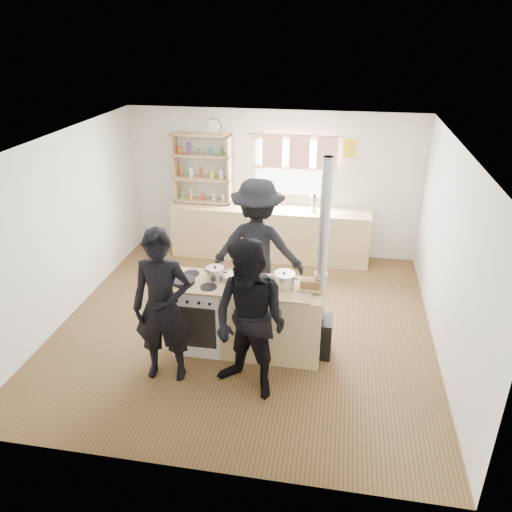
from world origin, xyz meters
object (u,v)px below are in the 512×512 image
(bread_board, at_px, (310,285))
(person_near_right, at_px, (250,321))
(thermos, at_px, (314,203))
(roast_tray, at_px, (239,278))
(cooking_island, at_px, (248,317))
(person_far, at_px, (258,248))
(stockpot_stove, at_px, (215,273))
(skillet_greens, at_px, (183,280))
(stockpot_counter, at_px, (284,280))
(person_near_left, at_px, (163,307))
(flue_heater, at_px, (319,308))

(bread_board, distance_m, person_near_right, 0.97)
(thermos, distance_m, roast_tray, 2.79)
(cooking_island, bearing_deg, person_far, 92.65)
(bread_board, bearing_deg, stockpot_stove, 177.20)
(skillet_greens, relative_size, person_near_right, 0.19)
(cooking_island, xyz_separation_m, stockpot_stove, (-0.42, 0.07, 0.54))
(roast_tray, bearing_deg, stockpot_stove, 179.78)
(cooking_island, xyz_separation_m, stockpot_counter, (0.43, 0.03, 0.55))
(person_near_left, xyz_separation_m, person_far, (0.79, 1.61, 0.06))
(person_far, bearing_deg, stockpot_counter, 118.35)
(roast_tray, relative_size, stockpot_counter, 1.52)
(thermos, bearing_deg, stockpot_stove, -110.61)
(stockpot_counter, xyz_separation_m, flue_heater, (0.43, 0.05, -0.37))
(stockpot_stove, bearing_deg, bread_board, -2.80)
(bread_board, bearing_deg, person_far, 129.97)
(bread_board, distance_m, person_far, 1.22)
(roast_tray, distance_m, bread_board, 0.86)
(stockpot_stove, xyz_separation_m, person_near_left, (-0.42, -0.73, -0.09))
(cooking_island, bearing_deg, flue_heater, 4.69)
(stockpot_stove, bearing_deg, person_near_left, -119.93)
(stockpot_counter, bearing_deg, bread_board, -1.55)
(person_far, bearing_deg, cooking_island, 93.74)
(bread_board, relative_size, person_near_right, 0.16)
(stockpot_stove, xyz_separation_m, person_far, (0.37, 0.88, -0.03))
(roast_tray, height_order, stockpot_counter, stockpot_counter)
(cooking_island, bearing_deg, roast_tray, 148.92)
(person_far, bearing_deg, thermos, -108.32)
(thermos, relative_size, bread_board, 1.02)
(roast_tray, bearing_deg, stockpot_counter, -4.87)
(thermos, height_order, roast_tray, thermos)
(stockpot_counter, xyz_separation_m, person_near_left, (-1.27, -0.68, -0.10))
(person_near_left, distance_m, person_far, 1.79)
(stockpot_counter, height_order, person_far, person_far)
(stockpot_stove, height_order, person_far, person_far)
(roast_tray, xyz_separation_m, person_near_right, (0.29, -0.84, -0.06))
(flue_heater, height_order, person_near_left, flue_heater)
(stockpot_counter, height_order, person_near_right, person_near_right)
(person_near_right, bearing_deg, flue_heater, 76.32)
(stockpot_counter, bearing_deg, person_near_right, -108.37)
(flue_heater, relative_size, person_far, 1.28)
(stockpot_stove, height_order, person_near_right, person_near_right)
(bread_board, bearing_deg, flue_heater, 23.55)
(thermos, xyz_separation_m, roast_tray, (-0.72, -2.70, -0.08))
(roast_tray, distance_m, person_near_right, 0.89)
(skillet_greens, bearing_deg, flue_heater, 5.52)
(bread_board, bearing_deg, person_near_left, -156.90)
(roast_tray, xyz_separation_m, bread_board, (0.86, -0.06, 0.01))
(cooking_island, xyz_separation_m, person_far, (-0.04, 0.95, 0.51))
(stockpot_stove, relative_size, stockpot_counter, 0.82)
(cooking_island, relative_size, skillet_greens, 5.73)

